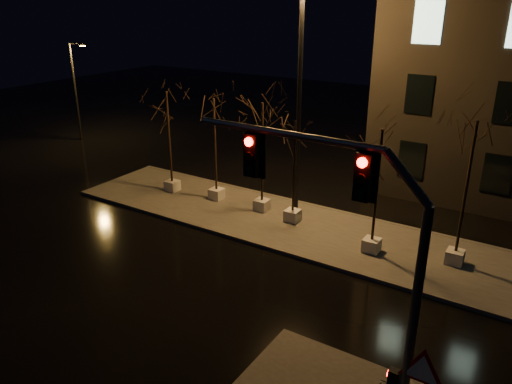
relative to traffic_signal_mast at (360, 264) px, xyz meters
The scene contains 11 objects.
ground 9.67m from the traffic_signal_mast, 151.61° to the left, with size 90.00×90.00×0.00m, color black.
median 13.27m from the traffic_signal_mast, 126.31° to the left, with size 22.00×5.00×0.15m, color #484540.
tree_0 17.57m from the traffic_signal_mast, 144.55° to the left, with size 1.80×1.80×5.47m.
tree_1 15.65m from the traffic_signal_mast, 137.80° to the left, with size 1.80×1.80×5.34m.
tree_2 13.75m from the traffic_signal_mast, 130.05° to the left, with size 1.80×1.80×5.44m.
tree_3 12.42m from the traffic_signal_mast, 124.31° to the left, with size 1.80×1.80×4.88m.
tree_4 9.81m from the traffic_signal_mast, 106.82° to the left, with size 1.80×1.80×5.27m.
tree_5 10.17m from the traffic_signal_mast, 88.42° to the left, with size 1.80×1.80×5.86m.
traffic_signal_mast is the anchor object (origin of this frame).
streetlight_main 13.67m from the traffic_signal_mast, 123.10° to the left, with size 2.60×0.58×10.40m.
streetlight_far 30.81m from the traffic_signal_mast, 151.46° to the left, with size 1.33×0.59×6.92m.
Camera 1 is at (10.26, -12.48, 9.95)m, focal length 35.00 mm.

